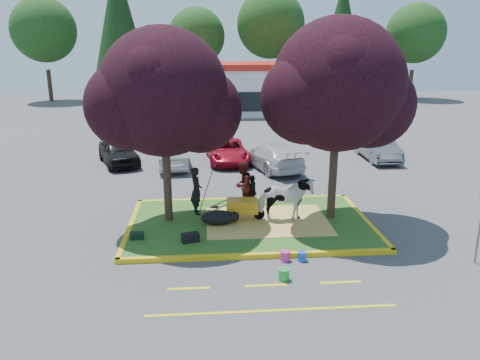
{
  "coord_description": "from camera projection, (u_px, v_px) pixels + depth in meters",
  "views": [
    {
      "loc": [
        -1.55,
        -15.04,
        6.07
      ],
      "look_at": [
        -0.3,
        0.5,
        1.51
      ],
      "focal_mm": 35.0,
      "sensor_mm": 36.0,
      "label": 1
    }
  ],
  "objects": [
    {
      "name": "fire_lane_stripe_b",
      "position": [
        266.0,
        285.0,
        12.19
      ],
      "size": [
        1.1,
        0.12,
        0.01
      ],
      "primitive_type": "cube",
      "color": "yellow",
      "rests_on": "ground"
    },
    {
      "name": "visitor_a",
      "position": [
        243.0,
        185.0,
        17.27
      ],
      "size": [
        1.02,
        1.09,
        1.78
      ],
      "primitive_type": "imported",
      "rotation": [
        0.0,
        0.0,
        -2.1
      ],
      "color": "#411512",
      "rests_on": "median_island"
    },
    {
      "name": "handler",
      "position": [
        196.0,
        191.0,
        16.71
      ],
      "size": [
        0.55,
        0.71,
        1.72
      ],
      "primitive_type": "imported",
      "rotation": [
        0.0,
        0.0,
        1.82
      ],
      "color": "black",
      "rests_on": "median_island"
    },
    {
      "name": "car_grey",
      "position": [
        377.0,
        147.0,
        25.3
      ],
      "size": [
        1.5,
        4.17,
        1.37
      ],
      "primitive_type": "imported",
      "rotation": [
        0.0,
        0.0,
        -0.01
      ],
      "color": "#5A5B61",
      "rests_on": "ground"
    },
    {
      "name": "curb_near",
      "position": [
        259.0,
        256.0,
        13.72
      ],
      "size": [
        8.3,
        0.16,
        0.15
      ],
      "primitive_type": "cube",
      "color": "gold",
      "rests_on": "ground"
    },
    {
      "name": "tree_purple_left",
      "position": [
        164.0,
        98.0,
        15.14
      ],
      "size": [
        5.06,
        4.2,
        6.51
      ],
      "color": "black",
      "rests_on": "median_island"
    },
    {
      "name": "car_red",
      "position": [
        227.0,
        151.0,
        24.77
      ],
      "size": [
        2.28,
        4.47,
        1.21
      ],
      "primitive_type": "imported",
      "rotation": [
        0.0,
        0.0,
        0.06
      ],
      "color": "#A30D20",
      "rests_on": "ground"
    },
    {
      "name": "bucket_pink",
      "position": [
        285.0,
        256.0,
        13.55
      ],
      "size": [
        0.34,
        0.34,
        0.3
      ],
      "primitive_type": "cylinder",
      "rotation": [
        0.0,
        0.0,
        -0.27
      ],
      "color": "#CE2D89",
      "rests_on": "ground"
    },
    {
      "name": "visitor_b",
      "position": [
        252.0,
        192.0,
        17.3
      ],
      "size": [
        0.43,
        0.8,
        1.29
      ],
      "primitive_type": "imported",
      "rotation": [
        0.0,
        0.0,
        -1.74
      ],
      "color": "black",
      "rests_on": "median_island"
    },
    {
      "name": "calf",
      "position": [
        218.0,
        218.0,
        15.83
      ],
      "size": [
        1.18,
        0.71,
        0.5
      ],
      "primitive_type": "ellipsoid",
      "rotation": [
        0.0,
        0.0,
        -0.05
      ],
      "color": "black",
      "rests_on": "median_island"
    },
    {
      "name": "straw_bedding",
      "position": [
        267.0,
        221.0,
        16.22
      ],
      "size": [
        4.2,
        3.0,
        0.01
      ],
      "primitive_type": "cube",
      "color": "#E7CB5F",
      "rests_on": "median_island"
    },
    {
      "name": "bucket_green",
      "position": [
        284.0,
        274.0,
        12.45
      ],
      "size": [
        0.37,
        0.37,
        0.32
      ],
      "primitive_type": "cylinder",
      "rotation": [
        0.0,
        0.0,
        0.31
      ],
      "color": "green",
      "rests_on": "ground"
    },
    {
      "name": "treeline",
      "position": [
        226.0,
        27.0,
        50.11
      ],
      "size": [
        46.58,
        7.8,
        14.63
      ],
      "color": "black",
      "rests_on": "ground"
    },
    {
      "name": "cow",
      "position": [
        284.0,
        200.0,
        15.96
      ],
      "size": [
        1.88,
        0.87,
        1.58
      ],
      "primitive_type": "imported",
      "rotation": [
        0.0,
        0.0,
        1.56
      ],
      "color": "silver",
      "rests_on": "median_island"
    },
    {
      "name": "curb_left",
      "position": [
        130.0,
        227.0,
        15.88
      ],
      "size": [
        0.16,
        5.3,
        0.15
      ],
      "primitive_type": "cube",
      "color": "gold",
      "rests_on": "ground"
    },
    {
      "name": "fire_lane_stripe_c",
      "position": [
        341.0,
        282.0,
        12.35
      ],
      "size": [
        1.1,
        0.12,
        0.01
      ],
      "primitive_type": "cube",
      "color": "yellow",
      "rests_on": "ground"
    },
    {
      "name": "ground",
      "position": [
        250.0,
        225.0,
        16.21
      ],
      "size": [
        90.0,
        90.0,
        0.0
      ],
      "primitive_type": "plane",
      "color": "#424244",
      "rests_on": "ground"
    },
    {
      "name": "curb_far",
      "position": [
        243.0,
        200.0,
        18.66
      ],
      "size": [
        8.3,
        0.16,
        0.15
      ],
      "primitive_type": "cube",
      "color": "gold",
      "rests_on": "ground"
    },
    {
      "name": "car_black",
      "position": [
        118.0,
        151.0,
        24.31
      ],
      "size": [
        2.96,
        4.4,
        1.39
      ],
      "primitive_type": "imported",
      "rotation": [
        0.0,
        0.0,
        0.36
      ],
      "color": "black",
      "rests_on": "ground"
    },
    {
      "name": "bucket_blue",
      "position": [
        302.0,
        257.0,
        13.54
      ],
      "size": [
        0.25,
        0.25,
        0.27
      ],
      "primitive_type": "cylinder",
      "rotation": [
        0.0,
        0.0,
        0.01
      ],
      "color": "blue",
      "rests_on": "ground"
    },
    {
      "name": "fire_lane_long",
      "position": [
        273.0,
        310.0,
        11.05
      ],
      "size": [
        6.0,
        0.1,
        0.01
      ],
      "primitive_type": "cube",
      "color": "yellow",
      "rests_on": "ground"
    },
    {
      "name": "car_silver",
      "position": [
        173.0,
        154.0,
        23.75
      ],
      "size": [
        1.68,
        4.14,
        1.33
      ],
      "primitive_type": "imported",
      "rotation": [
        0.0,
        0.0,
        3.21
      ],
      "color": "#A5A8AD",
      "rests_on": "ground"
    },
    {
      "name": "retail_building",
      "position": [
        241.0,
        87.0,
        42.5
      ],
      "size": [
        20.4,
        8.4,
        4.4
      ],
      "color": "silver",
      "rests_on": "ground"
    },
    {
      "name": "wheelbarrow",
      "position": [
        243.0,
        206.0,
        16.19
      ],
      "size": [
        1.95,
        0.73,
        0.73
      ],
      "rotation": [
        0.0,
        0.0,
        -0.08
      ],
      "color": "black",
      "rests_on": "median_island"
    },
    {
      "name": "median_island",
      "position": [
        250.0,
        223.0,
        16.19
      ],
      "size": [
        8.0,
        5.0,
        0.15
      ],
      "primitive_type": "cube",
      "color": "#24571B",
      "rests_on": "ground"
    },
    {
      "name": "gear_bag_dark",
      "position": [
        190.0,
        237.0,
        14.49
      ],
      "size": [
        0.59,
        0.43,
        0.27
      ],
      "primitive_type": "cube",
      "rotation": [
        0.0,
        0.0,
        0.29
      ],
      "color": "black",
      "rests_on": "median_island"
    },
    {
      "name": "curb_right",
      "position": [
        365.0,
        220.0,
        16.51
      ],
      "size": [
        0.16,
        5.3,
        0.15
      ],
      "primitive_type": "cube",
      "color": "gold",
      "rests_on": "ground"
    },
    {
      "name": "car_white",
      "position": [
        272.0,
        156.0,
        23.36
      ],
      "size": [
        3.15,
        4.96,
        1.34
      ],
      "primitive_type": "imported",
      "rotation": [
        0.0,
        0.0,
        3.44
      ],
      "color": "silver",
      "rests_on": "ground"
    },
    {
      "name": "tree_purple_right",
      "position": [
        339.0,
        91.0,
        15.33
      ],
      "size": [
        5.3,
        4.4,
        6.82
      ],
      "color": "black",
      "rests_on": "median_island"
    },
    {
      "name": "gear_bag_green",
      "position": [
        137.0,
        236.0,
        14.7
      ],
      "size": [
        0.41,
        0.26,
        0.22
      ],
      "primitive_type": "cube",
      "rotation": [
        0.0,
        0.0,
        0.03
      ],
      "color": "black",
      "rests_on": "median_island"
    },
    {
      "name": "fire_lane_stripe_a",
      "position": [
        189.0,
        288.0,
        12.04
      ],
      "size": [
        1.1,
        0.12,
        0.01
      ],
      "primitive_type": "cube",
      "color": "yellow",
      "rests_on": "ground"
    }
  ]
}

